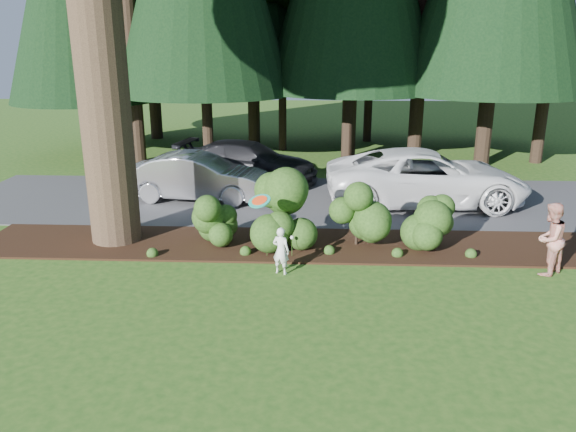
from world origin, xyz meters
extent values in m
plane|color=#224C15|center=(0.00, 0.00, 0.00)|extent=(80.00, 80.00, 0.00)
cube|color=black|center=(0.00, 3.25, 0.03)|extent=(16.00, 2.50, 0.05)
cube|color=#38383A|center=(0.00, 7.50, 0.01)|extent=(22.00, 6.00, 0.03)
sphere|color=#1C3911|center=(-2.00, 3.20, 0.66)|extent=(1.08, 1.08, 1.08)
cylinder|color=black|center=(-2.00, 3.20, 0.15)|extent=(0.08, 0.08, 0.30)
sphere|color=#1C3911|center=(-0.20, 3.00, 0.94)|extent=(1.35, 1.35, 1.35)
cylinder|color=black|center=(-0.20, 3.00, 0.15)|extent=(0.08, 0.08, 0.30)
sphere|color=#1C3911|center=(1.60, 3.30, 0.83)|extent=(1.26, 1.26, 1.26)
cylinder|color=black|center=(1.60, 3.30, 0.15)|extent=(0.08, 0.08, 0.30)
sphere|color=#1C3911|center=(3.40, 3.10, 0.72)|extent=(1.17, 1.17, 1.17)
cylinder|color=black|center=(3.40, 3.10, 0.15)|extent=(0.08, 0.08, 0.30)
cylinder|color=#1C3911|center=(-0.60, 2.40, 0.25)|extent=(0.01, 0.01, 0.50)
sphere|color=white|center=(-0.60, 2.40, 0.52)|extent=(0.09, 0.09, 0.09)
cylinder|color=#1C3911|center=(-0.30, 2.40, 0.25)|extent=(0.01, 0.01, 0.50)
sphere|color=white|center=(-0.30, 2.40, 0.52)|extent=(0.09, 0.09, 0.09)
cylinder|color=#1C3911|center=(0.00, 2.40, 0.25)|extent=(0.01, 0.01, 0.50)
sphere|color=white|center=(0.00, 2.40, 0.52)|extent=(0.09, 0.09, 0.09)
cylinder|color=black|center=(-9.50, 14.00, 4.90)|extent=(0.50, 0.50, 9.80)
cylinder|color=black|center=(-7.00, 14.50, 4.55)|extent=(0.50, 0.50, 9.10)
cylinder|color=black|center=(-4.00, 15.00, 5.25)|extent=(0.50, 0.50, 10.50)
cylinder|color=black|center=(-1.00, 13.50, 4.38)|extent=(0.50, 0.50, 8.75)
cylinder|color=black|center=(2.00, 14.50, 5.60)|extent=(0.50, 0.50, 11.20)
cylinder|color=black|center=(5.00, 15.50, 4.72)|extent=(0.50, 0.50, 9.45)
cylinder|color=black|center=(7.50, 14.00, 5.42)|extent=(0.50, 0.50, 10.85)
cylinder|color=black|center=(10.00, 16.00, 4.90)|extent=(0.50, 0.50, 9.80)
cylinder|color=black|center=(-8.00, 18.50, 5.60)|extent=(0.50, 0.50, 11.20)
cylinder|color=black|center=(-2.50, 18.00, 5.25)|extent=(0.50, 0.50, 10.50)
cylinder|color=black|center=(3.50, 19.00, 5.95)|extent=(0.50, 0.50, 11.90)
cylinder|color=black|center=(8.50, 18.50, 5.07)|extent=(0.50, 0.50, 10.15)
imported|color=#ABACB0|center=(-3.22, 7.33, 0.79)|extent=(4.73, 2.10, 1.51)
imported|color=white|center=(4.03, 7.16, 0.90)|extent=(6.34, 3.10, 1.74)
imported|color=black|center=(-1.91, 9.80, 0.77)|extent=(5.42, 3.01, 1.49)
imported|color=white|center=(-0.21, 1.45, 0.54)|extent=(0.46, 0.39, 1.08)
imported|color=red|center=(5.71, 1.71, 0.82)|extent=(1.01, 1.00, 1.65)
cylinder|color=teal|center=(-0.68, 1.54, 1.65)|extent=(0.52, 0.48, 0.28)
cylinder|color=#FF4115|center=(-0.68, 1.54, 1.67)|extent=(0.37, 0.34, 0.20)
camera|label=1|loc=(0.49, -10.16, 4.98)|focal=35.00mm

